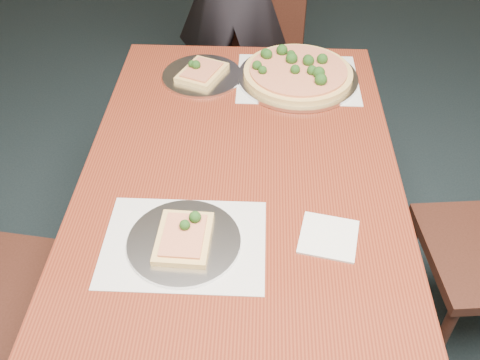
{
  "coord_description": "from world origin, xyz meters",
  "views": [
    {
      "loc": [
        -0.18,
        -0.32,
        1.76
      ],
      "look_at": [
        -0.23,
        0.77,
        0.75
      ],
      "focal_mm": 40.0,
      "sensor_mm": 36.0,
      "label": 1
    }
  ],
  "objects_px": {
    "dining_table": "(240,203)",
    "chair_far": "(253,55)",
    "pizza_pan": "(298,73)",
    "slice_plate_far": "(202,74)",
    "slice_plate_near": "(184,239)"
  },
  "relations": [
    {
      "from": "chair_far",
      "to": "slice_plate_far",
      "type": "height_order",
      "value": "chair_far"
    },
    {
      "from": "dining_table",
      "to": "slice_plate_far",
      "type": "xyz_separation_m",
      "value": [
        -0.16,
        0.53,
        0.1
      ]
    },
    {
      "from": "dining_table",
      "to": "pizza_pan",
      "type": "relative_size",
      "value": 3.58
    },
    {
      "from": "chair_far",
      "to": "pizza_pan",
      "type": "xyz_separation_m",
      "value": [
        0.16,
        -0.57,
        0.26
      ]
    },
    {
      "from": "slice_plate_far",
      "to": "slice_plate_near",
      "type": "bearing_deg",
      "value": -87.7
    },
    {
      "from": "dining_table",
      "to": "slice_plate_near",
      "type": "relative_size",
      "value": 5.36
    },
    {
      "from": "chair_far",
      "to": "slice_plate_far",
      "type": "bearing_deg",
      "value": -95.25
    },
    {
      "from": "pizza_pan",
      "to": "chair_far",
      "type": "bearing_deg",
      "value": 106.13
    },
    {
      "from": "dining_table",
      "to": "chair_far",
      "type": "relative_size",
      "value": 1.65
    },
    {
      "from": "dining_table",
      "to": "slice_plate_far",
      "type": "height_order",
      "value": "slice_plate_far"
    },
    {
      "from": "dining_table",
      "to": "pizza_pan",
      "type": "bearing_deg",
      "value": 71.58
    },
    {
      "from": "slice_plate_near",
      "to": "slice_plate_far",
      "type": "height_order",
      "value": "same"
    },
    {
      "from": "slice_plate_far",
      "to": "pizza_pan",
      "type": "bearing_deg",
      "value": 0.29
    },
    {
      "from": "slice_plate_near",
      "to": "slice_plate_far",
      "type": "relative_size",
      "value": 1.0
    },
    {
      "from": "pizza_pan",
      "to": "slice_plate_near",
      "type": "relative_size",
      "value": 1.5
    }
  ]
}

